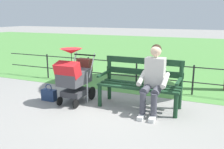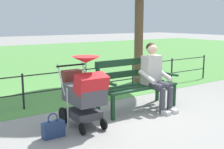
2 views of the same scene
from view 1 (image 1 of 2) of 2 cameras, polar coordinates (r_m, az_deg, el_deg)
ground_plane at (r=5.11m, az=1.13°, el=-6.99°), size 60.00×60.00×0.00m
grass_lawn at (r=13.48m, az=15.42°, el=5.39°), size 40.00×16.00×0.01m
park_bench at (r=4.91m, az=6.63°, el=-1.49°), size 1.60×0.60×0.96m
person_on_bench at (r=4.59m, az=9.56°, el=-0.71°), size 0.53×0.74×1.28m
stroller at (r=5.12m, az=-8.74°, el=-0.15°), size 0.52×0.90×1.15m
handbag at (r=5.49m, az=-14.35°, el=-4.55°), size 0.32×0.14×0.37m
park_fence at (r=6.08m, az=8.21°, el=0.37°), size 8.12×0.04×0.70m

